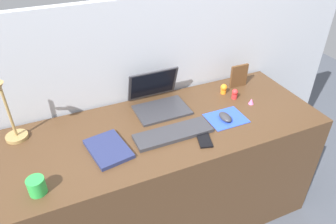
# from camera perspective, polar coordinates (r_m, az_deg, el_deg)

# --- Properties ---
(ground_plane) EXTENTS (6.00, 6.00, 0.00)m
(ground_plane) POSITION_cam_1_polar(r_m,az_deg,el_deg) (2.23, -0.41, -17.97)
(ground_plane) COLOR #474C56
(back_wall) EXTENTS (2.94, 0.05, 1.33)m
(back_wall) POSITION_cam_1_polar(r_m,az_deg,el_deg) (2.03, -4.62, 1.44)
(back_wall) COLOR #B2B7C1
(back_wall) RESTS_ON ground_plane
(desk) EXTENTS (1.74, 0.65, 0.74)m
(desk) POSITION_cam_1_polar(r_m,az_deg,el_deg) (1.95, -0.46, -11.33)
(desk) COLOR #4C331E
(desk) RESTS_ON ground_plane
(laptop) EXTENTS (0.30, 0.28, 0.21)m
(laptop) POSITION_cam_1_polar(r_m,az_deg,el_deg) (1.84, -1.84, 2.49)
(laptop) COLOR #333338
(laptop) RESTS_ON desk
(keyboard) EXTENTS (0.41, 0.13, 0.02)m
(keyboard) POSITION_cam_1_polar(r_m,az_deg,el_deg) (1.64, 0.96, -3.86)
(keyboard) COLOR #333338
(keyboard) RESTS_ON desk
(mousepad) EXTENTS (0.21, 0.17, 0.00)m
(mousepad) POSITION_cam_1_polar(r_m,az_deg,el_deg) (1.79, 10.40, -1.11)
(mousepad) COLOR blue
(mousepad) RESTS_ON desk
(mouse) EXTENTS (0.06, 0.10, 0.03)m
(mouse) POSITION_cam_1_polar(r_m,az_deg,el_deg) (1.77, 10.24, -0.89)
(mouse) COLOR #333338
(mouse) RESTS_ON mousepad
(cell_phone) EXTENTS (0.10, 0.14, 0.01)m
(cell_phone) POSITION_cam_1_polar(r_m,az_deg,el_deg) (1.62, 6.49, -4.89)
(cell_phone) COLOR black
(cell_phone) RESTS_ON desk
(desk_lamp) EXTENTS (0.11, 0.17, 0.38)m
(desk_lamp) POSITION_cam_1_polar(r_m,az_deg,el_deg) (1.68, -26.84, -0.25)
(desk_lamp) COLOR #A5844C
(desk_lamp) RESTS_ON desk
(notebook_pad) EXTENTS (0.21, 0.26, 0.02)m
(notebook_pad) POSITION_cam_1_polar(r_m,az_deg,el_deg) (1.58, -10.69, -6.53)
(notebook_pad) COLOR navy
(notebook_pad) RESTS_ON desk
(picture_frame) EXTENTS (0.12, 0.02, 0.15)m
(picture_frame) POSITION_cam_1_polar(r_m,az_deg,el_deg) (2.08, 12.63, 6.34)
(picture_frame) COLOR brown
(picture_frame) RESTS_ON desk
(coffee_mug) EXTENTS (0.07, 0.07, 0.08)m
(coffee_mug) POSITION_cam_1_polar(r_m,az_deg,el_deg) (1.45, -22.55, -12.20)
(coffee_mug) COLOR green
(coffee_mug) RESTS_ON desk
(toy_figurine_pink) EXTENTS (0.03, 0.03, 0.04)m
(toy_figurine_pink) POSITION_cam_1_polar(r_m,az_deg,el_deg) (1.95, 14.72, 1.90)
(toy_figurine_pink) COLOR pink
(toy_figurine_pink) RESTS_ON desk
(toy_figurine_orange) EXTENTS (0.04, 0.04, 0.06)m
(toy_figurine_orange) POSITION_cam_1_polar(r_m,az_deg,el_deg) (2.01, 10.00, 4.17)
(toy_figurine_orange) COLOR orange
(toy_figurine_orange) RESTS_ON desk
(toy_figurine_red) EXTENTS (0.04, 0.04, 0.06)m
(toy_figurine_red) POSITION_cam_1_polar(r_m,az_deg,el_deg) (1.97, 11.91, 3.23)
(toy_figurine_red) COLOR red
(toy_figurine_red) RESTS_ON desk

